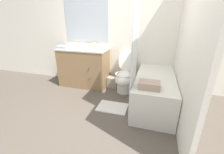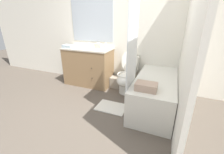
{
  "view_description": "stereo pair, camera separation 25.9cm",
  "coord_description": "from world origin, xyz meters",
  "px_view_note": "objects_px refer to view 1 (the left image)",
  "views": [
    {
      "loc": [
        0.88,
        -1.69,
        1.53
      ],
      "look_at": [
        0.16,
        0.74,
        0.53
      ],
      "focal_mm": 24.0,
      "sensor_mm": 36.0,
      "label": 1
    },
    {
      "loc": [
        1.12,
        -1.6,
        1.53
      ],
      "look_at": [
        0.16,
        0.74,
        0.53
      ],
      "focal_mm": 24.0,
      "sensor_mm": 36.0,
      "label": 2
    }
  ],
  "objects_px": {
    "sink_faucet": "(86,46)",
    "tissue_box": "(94,46)",
    "bath_towel_folded": "(149,85)",
    "bath_mat": "(112,107)",
    "bathtub": "(154,91)",
    "wastebasket": "(112,82)",
    "hand_towel_folded": "(63,47)",
    "vanity_cabinet": "(84,67)",
    "toilet": "(125,76)",
    "soap_dispenser": "(102,47)"
  },
  "relations": [
    {
      "from": "bathtub",
      "to": "wastebasket",
      "type": "distance_m",
      "value": 1.1
    },
    {
      "from": "sink_faucet",
      "to": "bath_mat",
      "type": "relative_size",
      "value": 0.26
    },
    {
      "from": "sink_faucet",
      "to": "bath_mat",
      "type": "bearing_deg",
      "value": -46.33
    },
    {
      "from": "toilet",
      "to": "soap_dispenser",
      "type": "height_order",
      "value": "soap_dispenser"
    },
    {
      "from": "toilet",
      "to": "wastebasket",
      "type": "bearing_deg",
      "value": 157.49
    },
    {
      "from": "wastebasket",
      "to": "tissue_box",
      "type": "bearing_deg",
      "value": 169.26
    },
    {
      "from": "wastebasket",
      "to": "bath_mat",
      "type": "distance_m",
      "value": 0.89
    },
    {
      "from": "bath_towel_folded",
      "to": "bath_mat",
      "type": "bearing_deg",
      "value": 163.67
    },
    {
      "from": "wastebasket",
      "to": "tissue_box",
      "type": "height_order",
      "value": "tissue_box"
    },
    {
      "from": "bath_mat",
      "to": "wastebasket",
      "type": "bearing_deg",
      "value": 106.21
    },
    {
      "from": "vanity_cabinet",
      "to": "tissue_box",
      "type": "height_order",
      "value": "tissue_box"
    },
    {
      "from": "bathtub",
      "to": "wastebasket",
      "type": "xyz_separation_m",
      "value": [
        -0.95,
        0.51,
        -0.16
      ]
    },
    {
      "from": "toilet",
      "to": "tissue_box",
      "type": "height_order",
      "value": "tissue_box"
    },
    {
      "from": "toilet",
      "to": "wastebasket",
      "type": "relative_size",
      "value": 3.55
    },
    {
      "from": "tissue_box",
      "to": "soap_dispenser",
      "type": "distance_m",
      "value": 0.29
    },
    {
      "from": "bathtub",
      "to": "vanity_cabinet",
      "type": "bearing_deg",
      "value": 163.94
    },
    {
      "from": "bathtub",
      "to": "bath_mat",
      "type": "relative_size",
      "value": 2.75
    },
    {
      "from": "vanity_cabinet",
      "to": "sink_faucet",
      "type": "bearing_deg",
      "value": 90.0
    },
    {
      "from": "sink_faucet",
      "to": "bathtub",
      "type": "relative_size",
      "value": 0.1
    },
    {
      "from": "vanity_cabinet",
      "to": "bath_towel_folded",
      "type": "height_order",
      "value": "vanity_cabinet"
    },
    {
      "from": "hand_towel_folded",
      "to": "vanity_cabinet",
      "type": "bearing_deg",
      "value": 21.41
    },
    {
      "from": "sink_faucet",
      "to": "soap_dispenser",
      "type": "xyz_separation_m",
      "value": [
        0.47,
        -0.18,
        0.03
      ]
    },
    {
      "from": "vanity_cabinet",
      "to": "bath_towel_folded",
      "type": "bearing_deg",
      "value": -32.42
    },
    {
      "from": "hand_towel_folded",
      "to": "bath_mat",
      "type": "relative_size",
      "value": 0.43
    },
    {
      "from": "vanity_cabinet",
      "to": "hand_towel_folded",
      "type": "bearing_deg",
      "value": -158.59
    },
    {
      "from": "tissue_box",
      "to": "soap_dispenser",
      "type": "relative_size",
      "value": 0.94
    },
    {
      "from": "soap_dispenser",
      "to": "hand_towel_folded",
      "type": "relative_size",
      "value": 0.65
    },
    {
      "from": "vanity_cabinet",
      "to": "sink_faucet",
      "type": "relative_size",
      "value": 7.98
    },
    {
      "from": "sink_faucet",
      "to": "tissue_box",
      "type": "distance_m",
      "value": 0.23
    },
    {
      "from": "bath_towel_folded",
      "to": "bathtub",
      "type": "bearing_deg",
      "value": 80.14
    },
    {
      "from": "bath_mat",
      "to": "vanity_cabinet",
      "type": "bearing_deg",
      "value": 139.2
    },
    {
      "from": "vanity_cabinet",
      "to": "bathtub",
      "type": "distance_m",
      "value": 1.71
    },
    {
      "from": "hand_towel_folded",
      "to": "bath_mat",
      "type": "bearing_deg",
      "value": -25.59
    },
    {
      "from": "bath_towel_folded",
      "to": "sink_faucet",
      "type": "bearing_deg",
      "value": 143.29
    },
    {
      "from": "vanity_cabinet",
      "to": "sink_faucet",
      "type": "distance_m",
      "value": 0.5
    },
    {
      "from": "hand_towel_folded",
      "to": "bath_mat",
      "type": "distance_m",
      "value": 1.75
    },
    {
      "from": "wastebasket",
      "to": "bath_mat",
      "type": "height_order",
      "value": "wastebasket"
    },
    {
      "from": "toilet",
      "to": "bath_towel_folded",
      "type": "distance_m",
      "value": 1.08
    },
    {
      "from": "wastebasket",
      "to": "bath_mat",
      "type": "xyz_separation_m",
      "value": [
        0.25,
        -0.84,
        -0.12
      ]
    },
    {
      "from": "wastebasket",
      "to": "bath_mat",
      "type": "bearing_deg",
      "value": -73.79
    },
    {
      "from": "bathtub",
      "to": "wastebasket",
      "type": "height_order",
      "value": "bathtub"
    },
    {
      "from": "sink_faucet",
      "to": "bathtub",
      "type": "xyz_separation_m",
      "value": [
        1.64,
        -0.64,
        -0.64
      ]
    },
    {
      "from": "vanity_cabinet",
      "to": "toilet",
      "type": "height_order",
      "value": "toilet"
    },
    {
      "from": "sink_faucet",
      "to": "soap_dispenser",
      "type": "distance_m",
      "value": 0.51
    },
    {
      "from": "tissue_box",
      "to": "bath_towel_folded",
      "type": "distance_m",
      "value": 1.76
    },
    {
      "from": "bathtub",
      "to": "hand_towel_folded",
      "type": "relative_size",
      "value": 6.35
    },
    {
      "from": "bathtub",
      "to": "soap_dispenser",
      "type": "distance_m",
      "value": 1.42
    },
    {
      "from": "toilet",
      "to": "wastebasket",
      "type": "distance_m",
      "value": 0.41
    },
    {
      "from": "soap_dispenser",
      "to": "wastebasket",
      "type": "bearing_deg",
      "value": 13.97
    },
    {
      "from": "toilet",
      "to": "bath_towel_folded",
      "type": "relative_size",
      "value": 2.92
    }
  ]
}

